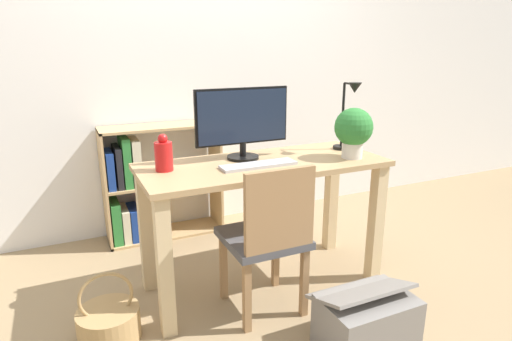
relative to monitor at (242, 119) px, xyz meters
The scene contains 12 objects.
ground_plane 0.99m from the monitor, 58.77° to the right, with size 10.00×10.00×0.00m, color #997F5B.
wall_back 1.04m from the monitor, 85.77° to the left, with size 8.00×0.05×2.60m.
desk 0.41m from the monitor, 58.77° to the right, with size 1.37×0.57×0.75m.
monitor is the anchor object (origin of this frame).
keyboard 0.29m from the monitor, 86.96° to the right, with size 0.42×0.11×0.02m.
vase 0.49m from the monitor, behind, with size 0.09×0.09×0.19m.
desk_lamp 0.66m from the monitor, ahead, with size 0.10×0.19×0.41m.
potted_plant 0.63m from the monitor, 23.13° to the right, with size 0.22×0.22×0.29m.
chair 0.66m from the monitor, 94.83° to the right, with size 0.40×0.40×0.83m.
bookshelf 1.11m from the monitor, 118.53° to the left, with size 0.83×0.28×0.83m.
basket 1.24m from the monitor, 161.84° to the right, with size 0.30×0.30×0.36m.
storage_box 1.21m from the monitor, 72.33° to the right, with size 0.44×0.34×0.32m.
Camera 1 is at (-0.99, -2.05, 1.37)m, focal length 30.00 mm.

